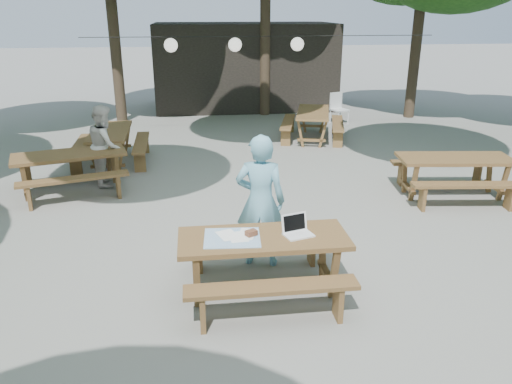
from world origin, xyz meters
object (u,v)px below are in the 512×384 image
Objects in this scene: picnic_table_nw at (71,172)px; second_person at (105,145)px; woman at (260,201)px; plastic_chair at (339,115)px; main_picnic_table at (263,264)px.

second_person is (0.60, 0.38, 0.39)m from picnic_table_nw.
second_person is at bearing -40.72° from woman.
woman is at bearing -134.91° from plastic_chair.
plastic_chair reaches higher than main_picnic_table.
main_picnic_table is 9.86m from plastic_chair.
second_person reaches higher than main_picnic_table.
plastic_chair is (3.59, 9.18, -0.13)m from main_picnic_table.
plastic_chair is at bearing -98.50° from woman.
picnic_table_nw is 4.54m from woman.
picnic_table_nw is at bearing -164.33° from plastic_chair.
main_picnic_table is at bearing -68.05° from picnic_table_nw.
second_person is at bearing 16.79° from picnic_table_nw.
picnic_table_nw is at bearing -31.64° from woman.
plastic_chair is at bearing 22.23° from picnic_table_nw.
second_person is at bearing 119.48° from main_picnic_table.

